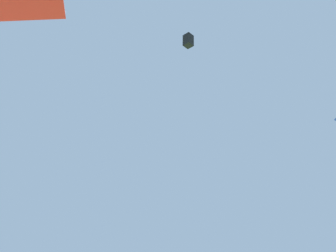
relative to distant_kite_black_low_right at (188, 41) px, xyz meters
name	(u,v)px	position (x,y,z in m)	size (l,w,h in m)	color
distant_kite_black_low_right	(188,41)	(0.00, 0.00, 0.00)	(0.67, 0.65, 0.91)	black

